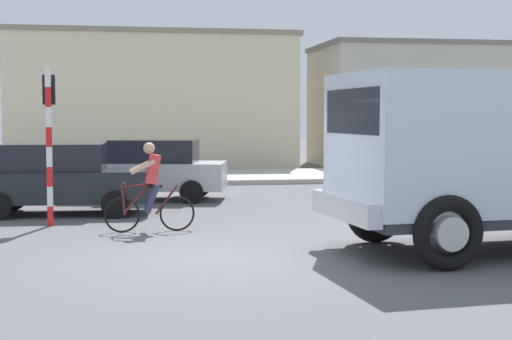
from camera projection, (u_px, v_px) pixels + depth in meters
ground_plane at (223, 259)px, 11.88m from camera, size 120.00×120.00×0.00m
sidewalk_far at (169, 177)px, 26.54m from camera, size 80.00×5.00×0.16m
truck_foreground at (498, 150)px, 12.45m from camera, size 5.61×3.17×2.90m
cyclist at (150, 187)px, 14.56m from camera, size 1.73×0.50×1.72m
traffic_light_pole at (49, 124)px, 15.34m from camera, size 0.24×0.43×3.20m
car_red_near at (60, 178)px, 17.17m from camera, size 4.09×2.05×1.60m
car_white_mid at (433, 170)px, 19.99m from camera, size 4.12×2.12×1.60m
car_far_side at (151, 169)px, 20.11m from camera, size 4.27×2.52×1.60m
pedestrian_near_kerb at (368, 162)px, 22.60m from camera, size 0.34×0.22×1.62m
building_mid_block at (152, 102)px, 33.49m from camera, size 11.94×7.18×5.70m
building_corner_right at (412, 105)px, 34.30m from camera, size 8.53×5.79×5.39m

